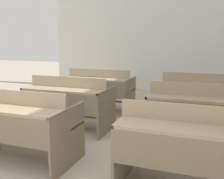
{
  "coord_description": "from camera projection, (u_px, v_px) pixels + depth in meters",
  "views": [
    {
      "loc": [
        1.38,
        -1.12,
        1.39
      ],
      "look_at": [
        0.13,
        2.25,
        0.74
      ],
      "focal_mm": 42.0,
      "sensor_mm": 36.0,
      "label": 1
    }
  ],
  "objects": [
    {
      "name": "bench_front_left",
      "position": [
        17.0,
        123.0,
        3.04
      ],
      "size": [
        1.32,
        0.75,
        0.86
      ],
      "color": "#7A6B54",
      "rests_on": "ground_plane"
    },
    {
      "name": "bench_front_right",
      "position": [
        192.0,
        146.0,
        2.36
      ],
      "size": [
        1.32,
        0.75,
        0.86
      ],
      "color": "#796A53",
      "rests_on": "ground_plane"
    },
    {
      "name": "bench_second_right",
      "position": [
        198.0,
        112.0,
        3.52
      ],
      "size": [
        1.32,
        0.75,
        0.86
      ],
      "color": "#796A53",
      "rests_on": "ground_plane"
    },
    {
      "name": "bench_third_left",
      "position": [
        99.0,
        88.0,
        5.33
      ],
      "size": [
        1.32,
        0.75,
        0.86
      ],
      "color": "#82735C",
      "rests_on": "ground_plane"
    },
    {
      "name": "bench_third_right",
      "position": [
        199.0,
        95.0,
        4.65
      ],
      "size": [
        1.32,
        0.75,
        0.86
      ],
      "color": "#7F7059",
      "rests_on": "ground_plane"
    },
    {
      "name": "bench_second_left",
      "position": [
        68.0,
        101.0,
        4.18
      ],
      "size": [
        1.32,
        0.75,
        0.86
      ],
      "color": "#81725B",
      "rests_on": "ground_plane"
    },
    {
      "name": "wall_back",
      "position": [
        159.0,
        42.0,
        7.43
      ],
      "size": [
        6.57,
        0.06,
        2.8
      ],
      "color": "silver",
      "rests_on": "ground_plane"
    }
  ]
}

